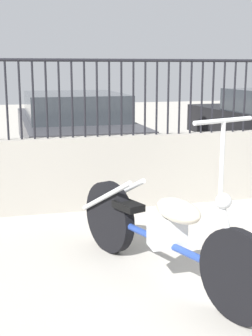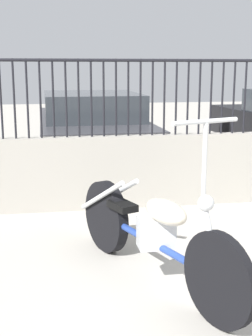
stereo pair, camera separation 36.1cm
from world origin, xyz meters
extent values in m
cube|color=#9E998E|center=(0.00, 3.12, 0.44)|extent=(8.86, 0.18, 0.88)
cylinder|color=black|center=(-3.05, 3.12, 1.32)|extent=(0.02, 0.02, 0.90)
cylinder|color=black|center=(-2.90, 3.12, 1.32)|extent=(0.02, 0.02, 0.90)
cylinder|color=black|center=(-2.76, 3.12, 1.32)|extent=(0.02, 0.02, 0.90)
cylinder|color=black|center=(-2.61, 3.12, 1.32)|extent=(0.02, 0.02, 0.90)
cylinder|color=black|center=(-2.47, 3.12, 1.32)|extent=(0.02, 0.02, 0.90)
cylinder|color=black|center=(-2.32, 3.12, 1.32)|extent=(0.02, 0.02, 0.90)
cylinder|color=black|center=(-2.18, 3.12, 1.32)|extent=(0.02, 0.02, 0.90)
cylinder|color=black|center=(-2.03, 3.12, 1.32)|extent=(0.02, 0.02, 0.90)
cylinder|color=black|center=(-1.89, 3.12, 1.32)|extent=(0.02, 0.02, 0.90)
cylinder|color=black|center=(-1.74, 3.12, 1.32)|extent=(0.02, 0.02, 0.90)
cylinder|color=black|center=(-1.60, 3.12, 1.32)|extent=(0.02, 0.02, 0.90)
cylinder|color=black|center=(-1.45, 3.12, 1.32)|extent=(0.02, 0.02, 0.90)
cylinder|color=black|center=(-1.31, 3.12, 1.32)|extent=(0.02, 0.02, 0.90)
cylinder|color=black|center=(-1.16, 3.12, 1.32)|extent=(0.02, 0.02, 0.90)
cylinder|color=black|center=(-1.02, 3.12, 1.32)|extent=(0.02, 0.02, 0.90)
cylinder|color=black|center=(-0.87, 3.12, 1.32)|extent=(0.02, 0.02, 0.90)
cylinder|color=black|center=(-0.73, 3.12, 1.32)|extent=(0.02, 0.02, 0.90)
cylinder|color=black|center=(-0.58, 3.12, 1.32)|extent=(0.02, 0.02, 0.90)
cylinder|color=black|center=(-0.44, 3.12, 1.32)|extent=(0.02, 0.02, 0.90)
cylinder|color=black|center=(-0.29, 3.12, 1.32)|extent=(0.02, 0.02, 0.90)
cylinder|color=black|center=(-0.15, 3.12, 1.32)|extent=(0.02, 0.02, 0.90)
cylinder|color=black|center=(-1.64, 0.35, 0.32)|extent=(0.29, 0.63, 0.65)
cylinder|color=black|center=(-2.19, 1.78, 0.32)|extent=(0.33, 0.65, 0.66)
cylinder|color=navy|center=(-1.91, 1.06, 0.32)|extent=(0.56, 1.34, 0.06)
cube|color=silver|center=(-1.89, 1.02, 0.42)|extent=(0.28, 0.18, 0.24)
ellipsoid|color=beige|center=(-1.85, 0.90, 0.62)|extent=(0.35, 0.49, 0.18)
cube|color=black|center=(-2.08, 1.50, 0.50)|extent=(0.25, 0.32, 0.06)
cylinder|color=silver|center=(-1.67, 0.43, 0.57)|extent=(0.12, 0.22, 0.51)
sphere|color=silver|center=(-1.69, 0.49, 0.80)|extent=(0.11, 0.11, 0.11)
cylinder|color=silver|center=(-1.70, 0.51, 1.08)|extent=(0.03, 0.03, 0.51)
cylinder|color=silver|center=(-1.70, 0.51, 1.34)|extent=(0.50, 0.22, 0.03)
cylinder|color=silver|center=(-2.24, 1.70, 0.54)|extent=(0.32, 0.73, 0.43)
cylinder|color=silver|center=(-2.11, 1.76, 0.54)|extent=(0.32, 0.73, 0.43)
cylinder|color=black|center=(-2.75, 7.50, 0.32)|extent=(0.11, 0.64, 0.64)
cylinder|color=black|center=(-1.08, 7.50, 0.32)|extent=(0.11, 0.64, 0.64)
cylinder|color=black|center=(-2.74, 4.75, 0.32)|extent=(0.11, 0.64, 0.64)
cylinder|color=black|center=(-1.07, 4.76, 0.32)|extent=(0.11, 0.64, 0.64)
cube|color=#38383D|center=(-1.91, 6.13, 0.52)|extent=(1.81, 4.43, 0.55)
cube|color=#2D3338|center=(-1.91, 5.91, 1.02)|extent=(1.62, 2.13, 0.45)
cylinder|color=black|center=(1.13, 7.14, 0.32)|extent=(0.13, 0.64, 0.64)
camera|label=1|loc=(-3.06, -2.25, 1.67)|focal=50.00mm
camera|label=2|loc=(-2.70, -2.32, 1.67)|focal=50.00mm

